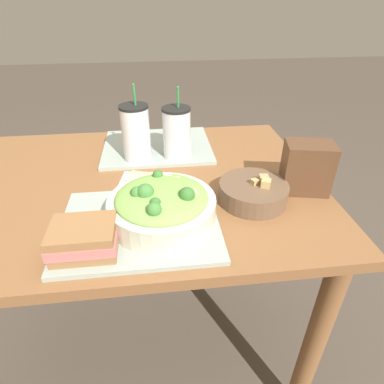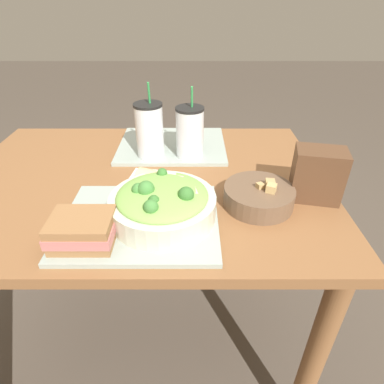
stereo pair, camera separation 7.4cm
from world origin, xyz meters
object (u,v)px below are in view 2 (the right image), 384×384
baguette_near (163,183)px  drink_cup_red (190,134)px  chip_bag (317,175)px  drink_cup_dark (149,132)px  sandwich_near (82,230)px  soup_bowl (259,196)px  napkin_folded (152,177)px  salad_bowl (162,203)px

baguette_near → drink_cup_red: bearing=5.3°
baguette_near → chip_bag: 0.41m
drink_cup_red → chip_bag: drink_cup_red is taller
drink_cup_dark → sandwich_near: bearing=-103.3°
soup_bowl → drink_cup_red: (-0.18, 0.27, 0.06)m
sandwich_near → baguette_near: sandwich_near is taller
soup_bowl → chip_bag: bearing=12.8°
baguette_near → chip_bag: (0.41, -0.00, 0.03)m
napkin_folded → baguette_near: bearing=-68.3°
soup_bowl → baguette_near: 0.26m
sandwich_near → drink_cup_red: size_ratio=0.61×
sandwich_near → soup_bowl: bearing=21.3°
salad_bowl → napkin_folded: (-0.05, 0.21, -0.05)m
drink_cup_dark → napkin_folded: size_ratio=1.61×
baguette_near → drink_cup_red: size_ratio=0.69×
drink_cup_red → napkin_folded: drink_cup_red is taller
salad_bowl → chip_bag: bearing=14.7°
sandwich_near → napkin_folded: 0.33m
baguette_near → salad_bowl: bearing=-153.9°
salad_bowl → baguette_near: (-0.01, 0.11, -0.01)m
soup_bowl → baguette_near: bearing=171.6°
drink_cup_dark → drink_cup_red: size_ratio=1.05×
drink_cup_red → chip_bag: 0.42m
sandwich_near → napkin_folded: sandwich_near is taller
salad_bowl → baguette_near: 0.11m
salad_bowl → napkin_folded: bearing=103.1°
salad_bowl → drink_cup_dark: 0.35m
baguette_near → drink_cup_dark: size_ratio=0.65×
salad_bowl → soup_bowl: 0.26m
soup_bowl → chip_bag: chip_bag is taller
salad_bowl → napkin_folded: salad_bowl is taller
drink_cup_dark → drink_cup_red: bearing=-0.0°
salad_bowl → drink_cup_red: bearing=79.5°
baguette_near → drink_cup_red: (0.07, 0.24, 0.05)m
salad_bowl → chip_bag: (0.40, 0.11, 0.02)m
chip_bag → drink_cup_dark: bearing=165.0°
soup_bowl → sandwich_near: sandwich_near is taller
baguette_near → chip_bag: bearing=-68.2°
salad_bowl → napkin_folded: 0.23m
salad_bowl → soup_bowl: bearing=15.9°
drink_cup_red → soup_bowl: bearing=-56.1°
salad_bowl → baguette_near: salad_bowl is taller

